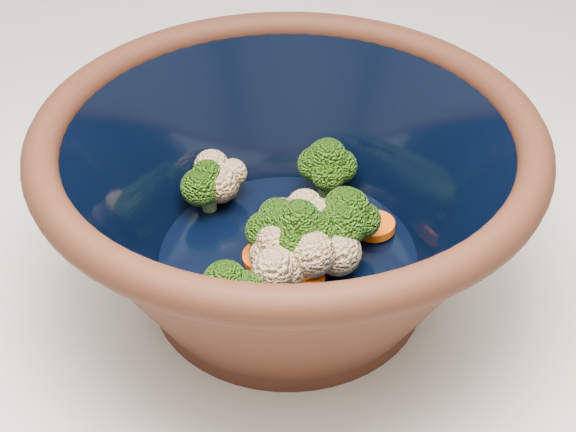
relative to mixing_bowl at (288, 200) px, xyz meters
name	(u,v)px	position (x,y,z in m)	size (l,w,h in m)	color
mixing_bowl	(288,200)	(0.00, 0.00, 0.00)	(0.31, 0.31, 0.14)	black
vegetable_pile	(287,228)	(0.00, 0.00, -0.02)	(0.15, 0.18, 0.06)	#608442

